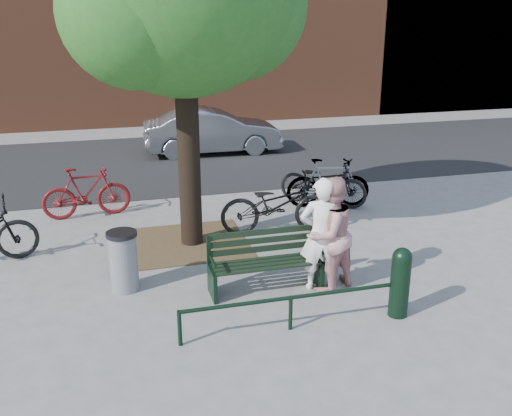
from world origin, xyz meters
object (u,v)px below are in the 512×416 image
object	(u,v)px
park_bench	(265,260)
person_right	(329,234)
person_left	(321,235)
bollard	(400,280)
bicycle_c	(277,205)
parked_car	(213,131)
litter_bin	(124,261)

from	to	relation	value
park_bench	person_right	world-z (taller)	person_right
park_bench	person_left	bearing A→B (deg)	-15.50
bollard	bicycle_c	bearing A→B (deg)	101.45
person_right	bollard	distance (m)	1.28
person_left	park_bench	bearing A→B (deg)	-2.54
parked_car	person_left	bearing A→B (deg)	-179.01
park_bench	parked_car	size ratio (longest dim) A/B	0.42
park_bench	person_right	xyz separation A→B (m)	(0.95, -0.26, 0.42)
park_bench	bollard	size ratio (longest dim) A/B	1.68
person_right	bicycle_c	world-z (taller)	person_right
park_bench	person_right	distance (m)	1.07
person_left	litter_bin	world-z (taller)	person_left
park_bench	person_left	world-z (taller)	person_left
park_bench	bicycle_c	xyz separation A→B (m)	(0.89, 2.22, 0.10)
person_right	litter_bin	size ratio (longest dim) A/B	1.88
litter_bin	bollard	bearing A→B (deg)	-26.31
bollard	litter_bin	world-z (taller)	bollard
bollard	parked_car	bearing A→B (deg)	93.51
parked_car	litter_bin	bearing A→B (deg)	162.10
person_left	parked_car	size ratio (longest dim) A/B	0.44
person_left	bollard	size ratio (longest dim) A/B	1.74
parked_car	bicycle_c	bearing A→B (deg)	-178.82
bicycle_c	bollard	bearing A→B (deg)	-162.78
litter_bin	park_bench	bearing A→B (deg)	-13.92
park_bench	parked_car	xyz separation A→B (m)	(0.96, 9.07, 0.20)
park_bench	bollard	bearing A→B (deg)	-39.29
bollard	bicycle_c	world-z (taller)	bicycle_c
bollard	litter_bin	xyz separation A→B (m)	(-3.70, 1.83, -0.07)
bollard	person_right	bearing A→B (deg)	121.78
park_bench	person_right	size ratio (longest dim) A/B	0.97
person_left	parked_car	xyz separation A→B (m)	(0.14, 9.30, -0.22)
park_bench	bicycle_c	world-z (taller)	bicycle_c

